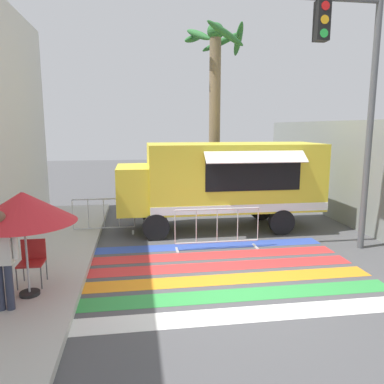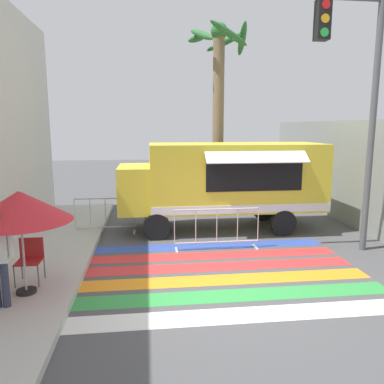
# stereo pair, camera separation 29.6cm
# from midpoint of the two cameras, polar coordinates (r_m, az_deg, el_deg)

# --- Properties ---
(ground_plane) EXTENTS (60.00, 60.00, 0.00)m
(ground_plane) POSITION_cam_midpoint_polar(r_m,az_deg,el_deg) (7.79, 6.29, -14.32)
(ground_plane) COLOR #4C4C4F
(concrete_wall_right) EXTENTS (0.20, 16.00, 3.39)m
(concrete_wall_right) POSITION_cam_midpoint_polar(r_m,az_deg,el_deg) (12.07, 27.11, 1.71)
(concrete_wall_right) COLOR gray
(concrete_wall_right) RESTS_ON ground_plane
(crosswalk_painted) EXTENTS (6.40, 4.36, 0.01)m
(crosswalk_painted) POSITION_cam_midpoint_polar(r_m,az_deg,el_deg) (8.49, 5.08, -12.18)
(crosswalk_painted) COLOR white
(crosswalk_painted) RESTS_ON ground_plane
(food_truck) EXTENTS (6.24, 2.49, 2.68)m
(food_truck) POSITION_cam_midpoint_polar(r_m,az_deg,el_deg) (11.64, 5.06, 1.99)
(food_truck) COLOR yellow
(food_truck) RESTS_ON ground_plane
(traffic_signal_pole) EXTENTS (4.38, 0.29, 6.54)m
(traffic_signal_pole) POSITION_cam_midpoint_polar(r_m,az_deg,el_deg) (10.18, 23.07, 16.24)
(traffic_signal_pole) COLOR #515456
(traffic_signal_pole) RESTS_ON ground_plane
(patio_umbrella) EXTENTS (1.84, 1.84, 1.93)m
(patio_umbrella) POSITION_cam_midpoint_polar(r_m,az_deg,el_deg) (7.30, -23.74, -2.05)
(patio_umbrella) COLOR black
(patio_umbrella) RESTS_ON sidewalk_left
(folding_chair) EXTENTS (0.46, 0.46, 0.86)m
(folding_chair) POSITION_cam_midpoint_polar(r_m,az_deg,el_deg) (8.12, -22.47, -9.03)
(folding_chair) COLOR #4C4C51
(folding_chair) RESTS_ON sidewalk_left
(barricade_front) EXTENTS (2.24, 0.44, 1.10)m
(barricade_front) POSITION_cam_midpoint_polar(r_m,az_deg,el_deg) (9.86, 4.66, -5.64)
(barricade_front) COLOR #B7BABF
(barricade_front) RESTS_ON ground_plane
(barricade_side) EXTENTS (1.82, 0.44, 1.10)m
(barricade_side) POSITION_cam_midpoint_polar(r_m,az_deg,el_deg) (11.53, -12.31, -3.62)
(barricade_side) COLOR #B7BABF
(barricade_side) RESTS_ON ground_plane
(palm_tree) EXTENTS (2.42, 2.26, 6.83)m
(palm_tree) POSITION_cam_midpoint_polar(r_m,az_deg,el_deg) (14.13, 4.68, 14.88)
(palm_tree) COLOR #7A664C
(palm_tree) RESTS_ON ground_plane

